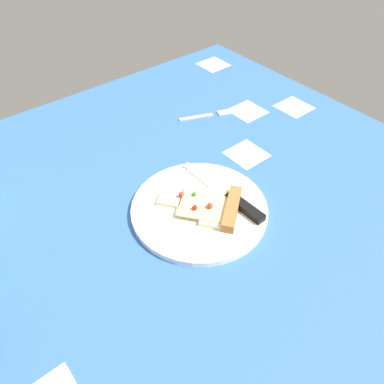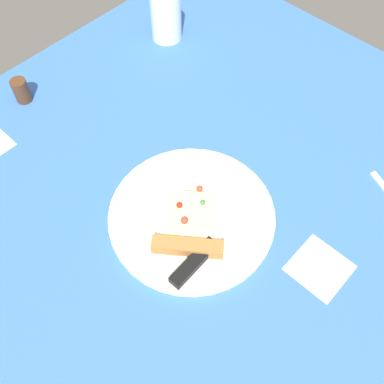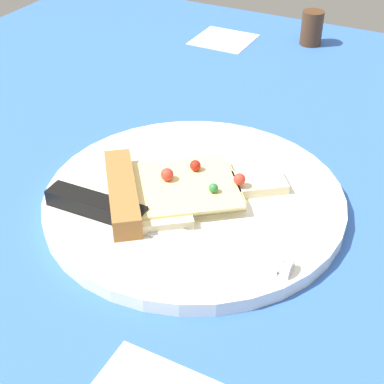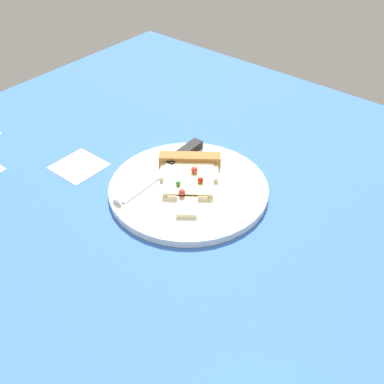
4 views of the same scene
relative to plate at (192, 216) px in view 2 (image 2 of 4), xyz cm
name	(u,v)px [view 2 (image 2 of 4)]	position (x,y,z in cm)	size (l,w,h in cm)	color
ground_plane	(218,218)	(3.98, -2.99, -2.19)	(118.87, 118.87, 3.00)	#3360B7
plate	(192,216)	(0.00, 0.00, 0.00)	(29.54, 29.54, 1.39)	white
pizza_slice	(190,225)	(-2.05, -1.57, 1.49)	(18.54, 16.80, 2.57)	beige
knife	(212,244)	(-2.20, -6.73, 1.30)	(24.06, 2.93, 2.45)	silver
drinking_glass	(166,16)	(32.64, 38.79, 4.92)	(7.09, 7.09, 11.23)	silver
pepper_shaker	(21,91)	(-3.10, 46.23, 1.93)	(3.36, 3.36, 5.25)	#4C2D19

